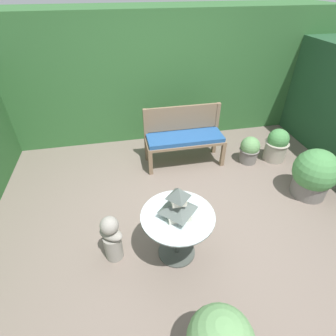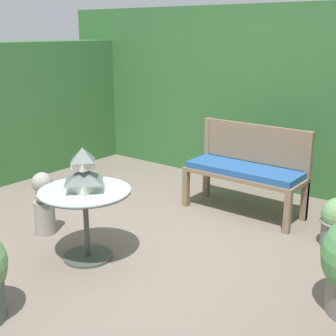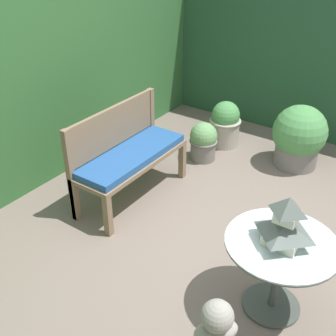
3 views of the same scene
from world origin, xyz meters
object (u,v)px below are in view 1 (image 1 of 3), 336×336
(potted_plant_path_edge, at_px, (249,150))
(patio_table, at_px, (178,224))
(potted_plant_patio_mid, at_px, (314,174))
(garden_bust, at_px, (112,238))
(garden_bench, at_px, (185,140))
(potted_plant_bench_left, at_px, (277,145))
(pagoda_birdhouse, at_px, (178,204))

(potted_plant_path_edge, bearing_deg, patio_table, -136.08)
(potted_plant_patio_mid, bearing_deg, garden_bust, -169.70)
(garden_bench, bearing_deg, potted_plant_bench_left, -7.83)
(potted_plant_bench_left, relative_size, potted_plant_path_edge, 1.24)
(garden_bust, height_order, potted_plant_path_edge, garden_bust)
(pagoda_birdhouse, xyz_separation_m, garden_bust, (-0.68, 0.09, -0.45))
(pagoda_birdhouse, relative_size, potted_plant_patio_mid, 0.50)
(garden_bench, relative_size, potted_plant_bench_left, 2.22)
(pagoda_birdhouse, bearing_deg, potted_plant_bench_left, 36.18)
(potted_plant_bench_left, xyz_separation_m, potted_plant_path_edge, (-0.46, 0.03, -0.05))
(patio_table, distance_m, garden_bust, 0.71)
(garden_bust, distance_m, potted_plant_patio_mid, 2.77)
(garden_bench, relative_size, potted_plant_path_edge, 2.75)
(garden_bust, xyz_separation_m, potted_plant_path_edge, (2.25, 1.41, -0.08))
(garden_bust, distance_m, potted_plant_path_edge, 2.66)
(pagoda_birdhouse, relative_size, garden_bust, 0.59)
(pagoda_birdhouse, bearing_deg, potted_plant_path_edge, 43.92)
(potted_plant_patio_mid, relative_size, potted_plant_bench_left, 1.27)
(patio_table, bearing_deg, potted_plant_bench_left, 36.18)
(potted_plant_patio_mid, distance_m, potted_plant_path_edge, 1.04)
(garden_bench, bearing_deg, pagoda_birdhouse, -107.07)
(garden_bench, height_order, potted_plant_bench_left, potted_plant_bench_left)
(patio_table, distance_m, potted_plant_patio_mid, 2.13)
(garden_bench, distance_m, potted_plant_bench_left, 1.53)
(pagoda_birdhouse, distance_m, potted_plant_patio_mid, 2.17)
(garden_bench, distance_m, pagoda_birdhouse, 1.79)
(garden_bust, bearing_deg, patio_table, 29.96)
(patio_table, relative_size, garden_bust, 1.26)
(garden_bust, bearing_deg, garden_bench, 90.81)
(garden_bench, relative_size, pagoda_birdhouse, 3.48)
(potted_plant_path_edge, bearing_deg, pagoda_birdhouse, -136.08)
(garden_bench, xyz_separation_m, garden_bust, (-1.20, -1.59, -0.12))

